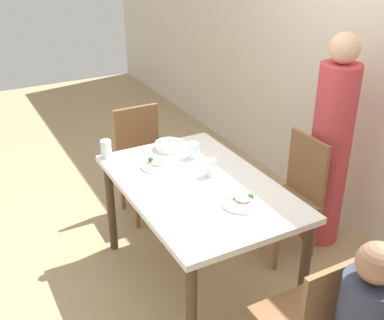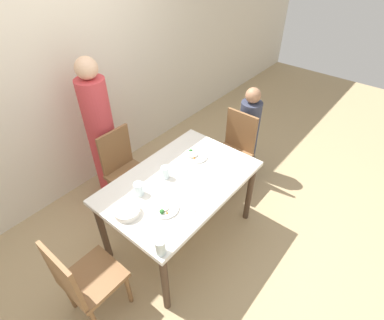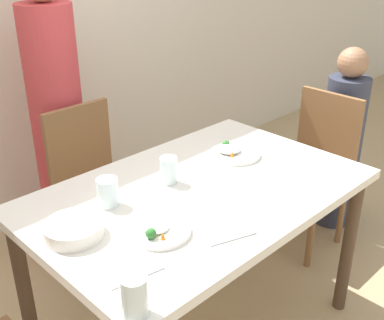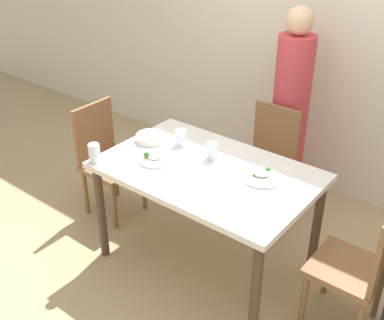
{
  "view_description": "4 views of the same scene",
  "coord_description": "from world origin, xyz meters",
  "px_view_note": "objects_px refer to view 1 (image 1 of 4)",
  "views": [
    {
      "loc": [
        2.3,
        -1.28,
        2.24
      ],
      "look_at": [
        0.02,
        -0.05,
        0.95
      ],
      "focal_mm": 45.0,
      "sensor_mm": 36.0,
      "label": 1
    },
    {
      "loc": [
        -1.41,
        -1.3,
        2.54
      ],
      "look_at": [
        0.14,
        -0.02,
        0.92
      ],
      "focal_mm": 28.0,
      "sensor_mm": 36.0,
      "label": 2
    },
    {
      "loc": [
        -1.22,
        -1.19,
        1.71
      ],
      "look_at": [
        0.0,
        0.04,
        0.88
      ],
      "focal_mm": 45.0,
      "sensor_mm": 36.0,
      "label": 3
    },
    {
      "loc": [
        1.55,
        -2.12,
        2.31
      ],
      "look_at": [
        -0.05,
        -0.09,
        0.85
      ],
      "focal_mm": 45.0,
      "sensor_mm": 36.0,
      "label": 4
    }
  ],
  "objects_px": {
    "chair_adult_spot": "(292,193)",
    "plate_rice_adult": "(242,201)",
    "person_adult": "(330,150)",
    "glass_water_tall": "(106,149)",
    "bowl_curry": "(169,146)"
  },
  "relations": [
    {
      "from": "chair_adult_spot",
      "to": "plate_rice_adult",
      "type": "relative_size",
      "value": 3.88
    },
    {
      "from": "person_adult",
      "to": "plate_rice_adult",
      "type": "relative_size",
      "value": 6.91
    },
    {
      "from": "chair_adult_spot",
      "to": "plate_rice_adult",
      "type": "height_order",
      "value": "chair_adult_spot"
    },
    {
      "from": "person_adult",
      "to": "glass_water_tall",
      "type": "xyz_separation_m",
      "value": [
        -0.62,
        -1.47,
        0.08
      ]
    },
    {
      "from": "bowl_curry",
      "to": "glass_water_tall",
      "type": "bearing_deg",
      "value": -100.9
    },
    {
      "from": "person_adult",
      "to": "glass_water_tall",
      "type": "distance_m",
      "value": 1.6
    },
    {
      "from": "chair_adult_spot",
      "to": "plate_rice_adult",
      "type": "distance_m",
      "value": 0.81
    },
    {
      "from": "chair_adult_spot",
      "to": "bowl_curry",
      "type": "relative_size",
      "value": 4.38
    },
    {
      "from": "glass_water_tall",
      "to": "chair_adult_spot",
      "type": "bearing_deg",
      "value": 61.71
    },
    {
      "from": "chair_adult_spot",
      "to": "bowl_curry",
      "type": "height_order",
      "value": "chair_adult_spot"
    },
    {
      "from": "chair_adult_spot",
      "to": "person_adult",
      "type": "distance_m",
      "value": 0.42
    },
    {
      "from": "person_adult",
      "to": "chair_adult_spot",
      "type": "bearing_deg",
      "value": -90.0
    },
    {
      "from": "person_adult",
      "to": "bowl_curry",
      "type": "bearing_deg",
      "value": -117.62
    },
    {
      "from": "plate_rice_adult",
      "to": "person_adult",
      "type": "bearing_deg",
      "value": 108.96
    },
    {
      "from": "chair_adult_spot",
      "to": "glass_water_tall",
      "type": "xyz_separation_m",
      "value": [
        -0.62,
        -1.16,
        0.35
      ]
    }
  ]
}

